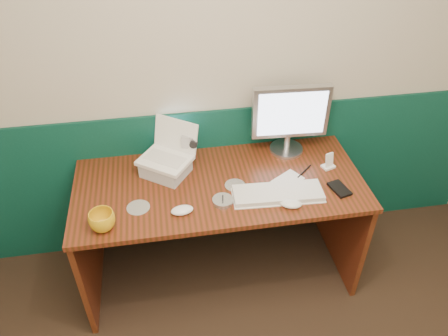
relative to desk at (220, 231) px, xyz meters
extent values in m
cube|color=#BBB29E|center=(0.10, 0.37, 0.88)|extent=(3.50, 0.04, 2.50)
cube|color=#08352C|center=(0.10, 0.36, 0.12)|extent=(3.48, 0.02, 1.00)
cube|color=#3A1E0A|center=(0.00, 0.00, 0.00)|extent=(1.60, 0.70, 0.75)
cube|color=silver|center=(-0.29, 0.14, 0.42)|extent=(0.31, 0.30, 0.08)
cube|color=white|center=(0.29, -0.16, 0.39)|extent=(0.48, 0.18, 0.03)
ellipsoid|color=white|center=(0.33, -0.25, 0.39)|extent=(0.13, 0.09, 0.04)
ellipsoid|color=white|center=(-0.22, -0.20, 0.39)|extent=(0.12, 0.08, 0.04)
imported|color=gold|center=(-0.61, -0.25, 0.43)|extent=(0.14, 0.14, 0.10)
cylinder|color=silver|center=(-0.01, -0.16, 0.39)|extent=(0.11, 0.11, 0.02)
cylinder|color=silver|center=(-0.45, -0.13, 0.38)|extent=(0.12, 0.12, 0.00)
cylinder|color=silver|center=(0.08, -0.03, 0.38)|extent=(0.11, 0.11, 0.00)
cylinder|color=black|center=(0.49, 0.02, 0.38)|extent=(0.11, 0.10, 0.01)
cube|color=white|center=(0.38, -0.04, 0.38)|extent=(0.20, 0.18, 0.00)
cube|color=white|center=(0.64, 0.04, 0.38)|extent=(0.08, 0.07, 0.01)
cube|color=white|center=(0.64, 0.04, 0.43)|extent=(0.05, 0.04, 0.08)
cube|color=black|center=(0.63, -0.16, 0.38)|extent=(0.11, 0.15, 0.02)
camera|label=1|loc=(-0.28, -1.83, 1.92)|focal=35.00mm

